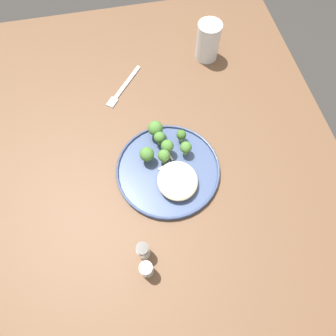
% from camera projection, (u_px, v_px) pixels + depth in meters
% --- Properties ---
extents(ground, '(6.00, 6.00, 0.00)m').
position_uv_depth(ground, '(169.00, 230.00, 1.53)').
color(ground, '#2D2B28').
extents(wooden_dining_table, '(1.40, 1.00, 0.74)m').
position_uv_depth(wooden_dining_table, '(170.00, 176.00, 0.94)').
color(wooden_dining_table, brown).
rests_on(wooden_dining_table, ground).
extents(dinner_plate, '(0.29, 0.29, 0.02)m').
position_uv_depth(dinner_plate, '(168.00, 170.00, 0.85)').
color(dinner_plate, '#38476B').
rests_on(dinner_plate, wooden_dining_table).
extents(noodle_bed, '(0.12, 0.11, 0.04)m').
position_uv_depth(noodle_bed, '(178.00, 181.00, 0.81)').
color(noodle_bed, beige).
rests_on(noodle_bed, dinner_plate).
extents(seared_scallop_rear_pale, '(0.03, 0.03, 0.02)m').
position_uv_depth(seared_scallop_rear_pale, '(182.00, 182.00, 0.82)').
color(seared_scallop_rear_pale, beige).
rests_on(seared_scallop_rear_pale, dinner_plate).
extents(seared_scallop_half_hidden, '(0.03, 0.03, 0.02)m').
position_uv_depth(seared_scallop_half_hidden, '(189.00, 179.00, 0.82)').
color(seared_scallop_half_hidden, beige).
rests_on(seared_scallop_half_hidden, dinner_plate).
extents(seared_scallop_tiny_bay, '(0.03, 0.03, 0.01)m').
position_uv_depth(seared_scallop_tiny_bay, '(168.00, 189.00, 0.81)').
color(seared_scallop_tiny_bay, '#DBB77A').
rests_on(seared_scallop_tiny_bay, dinner_plate).
extents(seared_scallop_on_noodles, '(0.03, 0.03, 0.02)m').
position_uv_depth(seared_scallop_on_noodles, '(166.00, 176.00, 0.83)').
color(seared_scallop_on_noodles, '#DBB77A').
rests_on(seared_scallop_on_noodles, dinner_plate).
extents(seared_scallop_tilted_round, '(0.03, 0.03, 0.01)m').
position_uv_depth(seared_scallop_tilted_round, '(177.00, 176.00, 0.83)').
color(seared_scallop_tilted_round, beige).
rests_on(seared_scallop_tilted_round, dinner_plate).
extents(seared_scallop_right_edge, '(0.03, 0.03, 0.02)m').
position_uv_depth(seared_scallop_right_edge, '(188.00, 189.00, 0.81)').
color(seared_scallop_right_edge, beige).
rests_on(seared_scallop_right_edge, dinner_plate).
extents(seared_scallop_front_small, '(0.04, 0.04, 0.02)m').
position_uv_depth(seared_scallop_front_small, '(177.00, 169.00, 0.84)').
color(seared_scallop_front_small, '#DBB77A').
rests_on(seared_scallop_front_small, dinner_plate).
extents(broccoli_floret_right_tilted, '(0.04, 0.04, 0.06)m').
position_uv_depth(broccoli_floret_right_tilted, '(169.00, 146.00, 0.84)').
color(broccoli_floret_right_tilted, '#7A994C').
rests_on(broccoli_floret_right_tilted, dinner_plate).
extents(broccoli_floret_front_edge, '(0.03, 0.03, 0.05)m').
position_uv_depth(broccoli_floret_front_edge, '(160.00, 138.00, 0.85)').
color(broccoli_floret_front_edge, '#89A356').
rests_on(broccoli_floret_front_edge, dinner_plate).
extents(broccoli_floret_rear_charred, '(0.03, 0.03, 0.05)m').
position_uv_depth(broccoli_floret_rear_charred, '(164.00, 156.00, 0.83)').
color(broccoli_floret_rear_charred, '#89A356').
rests_on(broccoli_floret_rear_charred, dinner_plate).
extents(broccoli_floret_left_leaning, '(0.03, 0.03, 0.04)m').
position_uv_depth(broccoli_floret_left_leaning, '(181.00, 135.00, 0.87)').
color(broccoli_floret_left_leaning, '#89A356').
rests_on(broccoli_floret_left_leaning, dinner_plate).
extents(broccoli_floret_split_head, '(0.04, 0.04, 0.06)m').
position_uv_depth(broccoli_floret_split_head, '(147.00, 154.00, 0.83)').
color(broccoli_floret_split_head, '#7A994C').
rests_on(broccoli_floret_split_head, dinner_plate).
extents(broccoli_floret_near_rim, '(0.03, 0.03, 0.05)m').
position_uv_depth(broccoli_floret_near_rim, '(186.00, 148.00, 0.84)').
color(broccoli_floret_near_rim, '#89A356').
rests_on(broccoli_floret_near_rim, dinner_plate).
extents(broccoli_floret_center_pile, '(0.04, 0.04, 0.06)m').
position_uv_depth(broccoli_floret_center_pile, '(155.00, 129.00, 0.86)').
color(broccoli_floret_center_pile, '#89A356').
rests_on(broccoli_floret_center_pile, dinner_plate).
extents(onion_sliver_pale_crescent, '(0.02, 0.04, 0.00)m').
position_uv_depth(onion_sliver_pale_crescent, '(164.00, 166.00, 0.85)').
color(onion_sliver_pale_crescent, silver).
rests_on(onion_sliver_pale_crescent, dinner_plate).
extents(onion_sliver_curled_piece, '(0.06, 0.02, 0.00)m').
position_uv_depth(onion_sliver_curled_piece, '(168.00, 152.00, 0.87)').
color(onion_sliver_curled_piece, silver).
rests_on(onion_sliver_curled_piece, dinner_plate).
extents(water_glass, '(0.08, 0.08, 0.13)m').
position_uv_depth(water_glass, '(208.00, 43.00, 1.00)').
color(water_glass, silver).
rests_on(water_glass, wooden_dining_table).
extents(dinner_fork, '(0.16, 0.13, 0.00)m').
position_uv_depth(dinner_fork, '(123.00, 87.00, 0.99)').
color(dinner_fork, silver).
rests_on(dinner_fork, wooden_dining_table).
extents(salt_shaker, '(0.03, 0.03, 0.07)m').
position_uv_depth(salt_shaker, '(147.00, 269.00, 0.71)').
color(salt_shaker, white).
rests_on(salt_shaker, wooden_dining_table).
extents(pepper_shaker, '(0.03, 0.03, 0.07)m').
position_uv_depth(pepper_shaker, '(143.00, 251.00, 0.73)').
color(pepper_shaker, white).
rests_on(pepper_shaker, wooden_dining_table).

